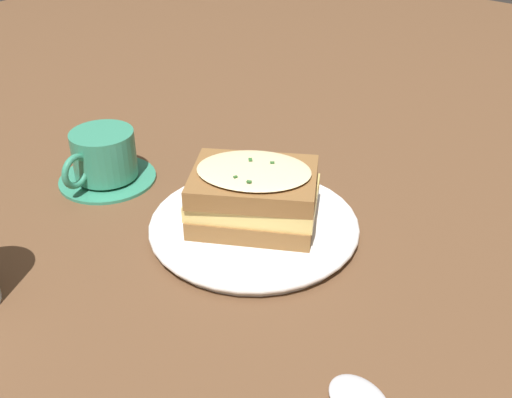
% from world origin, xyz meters
% --- Properties ---
extents(ground_plane, '(2.40, 2.40, 0.00)m').
position_xyz_m(ground_plane, '(0.00, 0.00, 0.00)').
color(ground_plane, brown).
extents(dinner_plate, '(0.23, 0.23, 0.02)m').
position_xyz_m(dinner_plate, '(0.01, 0.00, 0.01)').
color(dinner_plate, white).
rests_on(dinner_plate, ground_plane).
extents(sandwich, '(0.16, 0.17, 0.07)m').
position_xyz_m(sandwich, '(0.01, 0.00, 0.05)').
color(sandwich, brown).
rests_on(sandwich, dinner_plate).
extents(teacup_with_saucer, '(0.13, 0.12, 0.07)m').
position_xyz_m(teacup_with_saucer, '(0.05, -0.22, 0.03)').
color(teacup_with_saucer, '#338466').
rests_on(teacup_with_saucer, ground_plane).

